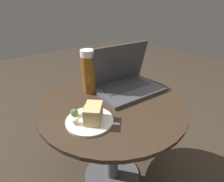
{
  "coord_description": "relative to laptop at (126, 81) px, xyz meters",
  "views": [
    {
      "loc": [
        -0.46,
        -0.55,
        0.98
      ],
      "look_at": [
        -0.02,
        -0.02,
        0.61
      ],
      "focal_mm": 28.0,
      "sensor_mm": 36.0,
      "label": 1
    }
  ],
  "objects": [
    {
      "name": "napkin",
      "position": [
        -0.3,
        -0.11,
        -0.05
      ],
      "size": [
        0.16,
        0.11,
        0.0
      ],
      "color": "#B7332D",
      "rests_on": "table"
    },
    {
      "name": "snack_plate",
      "position": [
        -0.3,
        -0.11,
        -0.02
      ],
      "size": [
        0.19,
        0.19,
        0.08
      ],
      "color": "silver",
      "rests_on": "table"
    },
    {
      "name": "ground_plane",
      "position": [
        -0.14,
        -0.05,
        -0.59
      ],
      "size": [
        6.0,
        6.0,
        0.0
      ],
      "primitive_type": "plane",
      "color": "#382D23"
    },
    {
      "name": "laptop",
      "position": [
        0.0,
        0.0,
        0.0
      ],
      "size": [
        0.36,
        0.26,
        0.24
      ],
      "color": "#47474C",
      "rests_on": "table"
    },
    {
      "name": "table",
      "position": [
        -0.14,
        -0.05,
        -0.18
      ],
      "size": [
        0.7,
        0.7,
        0.54
      ],
      "color": "#515156",
      "rests_on": "ground_plane"
    },
    {
      "name": "beer_glass",
      "position": [
        -0.17,
        0.1,
        0.06
      ],
      "size": [
        0.07,
        0.07,
        0.22
      ],
      "color": "brown",
      "rests_on": "table"
    },
    {
      "name": "fork",
      "position": [
        -0.29,
        -0.14,
        -0.05
      ],
      "size": [
        0.13,
        0.13,
        0.0
      ],
      "color": "silver",
      "rests_on": "table"
    }
  ]
}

